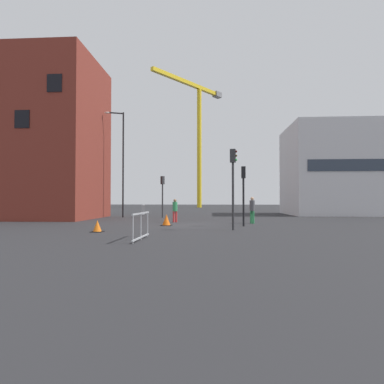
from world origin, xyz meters
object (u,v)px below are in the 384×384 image
pedestrian_waiting (175,209)px  streetlamp_tall (121,157)px  construction_crane (198,125)px  pedestrian_walking (252,208)px  traffic_light_verge (163,190)px  traffic_cone_on_verge (166,220)px  traffic_light_median (233,176)px  traffic_light_far (243,186)px  traffic_cone_striped (97,227)px

pedestrian_waiting → streetlamp_tall: bearing=133.7°
construction_crane → pedestrian_walking: bearing=-82.4°
traffic_light_verge → pedestrian_walking: traffic_light_verge is taller
traffic_cone_on_verge → streetlamp_tall: bearing=121.6°
traffic_light_median → traffic_cone_on_verge: traffic_light_median is taller
construction_crane → pedestrian_waiting: bearing=-89.6°
construction_crane → pedestrian_waiting: size_ratio=14.98×
traffic_light_far → traffic_light_verge: bearing=125.8°
traffic_light_far → pedestrian_waiting: (-4.48, 3.16, -1.48)m
traffic_light_far → pedestrian_waiting: size_ratio=2.19×
pedestrian_waiting → construction_crane: bearing=90.4°
construction_crane → streetlamp_tall: construction_crane is taller
pedestrian_walking → traffic_cone_on_verge: (-5.46, -2.02, -0.71)m
pedestrian_walking → pedestrian_waiting: pedestrian_walking is taller
construction_crane → traffic_light_verge: 38.13m
streetlamp_tall → traffic_light_verge: 4.77m
traffic_light_verge → streetlamp_tall: bearing=175.3°
construction_crane → traffic_light_far: (4.78, -44.10, -13.90)m
traffic_light_far → pedestrian_walking: (0.79, 2.28, -1.39)m
traffic_cone_on_verge → traffic_cone_striped: 4.99m
traffic_light_verge → traffic_cone_striped: size_ratio=6.30×
traffic_light_far → traffic_cone_striped: traffic_light_far is taller
streetlamp_tall → traffic_light_verge: streetlamp_tall is taller
pedestrian_waiting → traffic_cone_striped: bearing=-113.5°
traffic_light_median → pedestrian_waiting: bearing=123.4°
construction_crane → traffic_cone_striped: 50.62m
traffic_light_median → pedestrian_walking: 5.31m
streetlamp_tall → traffic_cone_on_verge: streetlamp_tall is taller
traffic_light_verge → pedestrian_waiting: (1.73, -5.44, -1.52)m
construction_crane → pedestrian_walking: (5.57, -41.82, -15.29)m
pedestrian_waiting → traffic_cone_on_verge: size_ratio=2.40×
construction_crane → traffic_light_verge: (-1.44, -35.49, -13.86)m
construction_crane → traffic_cone_on_verge: 46.67m
streetlamp_tall → traffic_light_median: streetlamp_tall is taller
pedestrian_walking → construction_crane: bearing=97.6°
pedestrian_walking → traffic_cone_on_verge: size_ratio=2.59×
streetlamp_tall → pedestrian_waiting: (5.50, -5.75, -4.43)m
streetlamp_tall → construction_crane: bearing=81.6°
traffic_light_far → traffic_light_verge: traffic_light_verge is taller
traffic_cone_striped → traffic_light_verge: bearing=84.0°
streetlamp_tall → traffic_light_median: bearing=-51.0°
construction_crane → pedestrian_waiting: (0.30, -40.94, -15.38)m
traffic_cone_on_verge → traffic_cone_striped: traffic_cone_on_verge is taller
pedestrian_waiting → traffic_cone_on_verge: (-0.19, -2.90, -0.63)m
traffic_light_far → pedestrian_walking: size_ratio=2.02×
traffic_cone_striped → traffic_light_median: bearing=11.5°
traffic_light_verge → pedestrian_walking: (7.00, -6.33, -1.43)m
traffic_cone_on_verge → traffic_light_far: bearing=-3.2°
traffic_light_verge → traffic_light_median: bearing=-63.8°
traffic_light_verge → traffic_cone_striped: bearing=-96.0°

